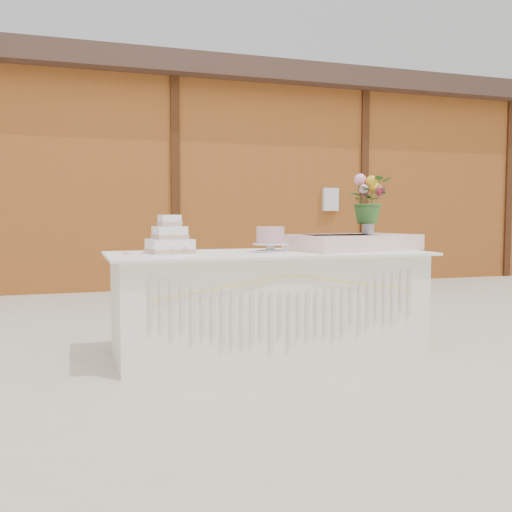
{
  "coord_description": "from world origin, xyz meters",
  "views": [
    {
      "loc": [
        -1.43,
        -4.08,
        1.04
      ],
      "look_at": [
        0.0,
        0.3,
        0.72
      ],
      "focal_mm": 40.0,
      "sensor_mm": 36.0,
      "label": 1
    }
  ],
  "objects": [
    {
      "name": "barn",
      "position": [
        -0.01,
        5.99,
        1.68
      ],
      "size": [
        12.6,
        4.6,
        3.3
      ],
      "color": "brown",
      "rests_on": "ground"
    },
    {
      "name": "flower_vase",
      "position": [
        0.89,
        0.08,
        0.96
      ],
      "size": [
        0.1,
        0.1,
        0.14
      ],
      "primitive_type": "cylinder",
      "color": "#B3B2B7",
      "rests_on": "satin_runner"
    },
    {
      "name": "cake_table",
      "position": [
        0.0,
        -0.0,
        0.39
      ],
      "size": [
        2.4,
        1.0,
        0.77
      ],
      "color": "white",
      "rests_on": "ground"
    },
    {
      "name": "pink_cake_stand",
      "position": [
        0.01,
        -0.03,
        0.88
      ],
      "size": [
        0.27,
        0.27,
        0.19
      ],
      "color": "silver",
      "rests_on": "cake_table"
    },
    {
      "name": "bouquet",
      "position": [
        0.89,
        0.08,
        1.22
      ],
      "size": [
        0.4,
        0.36,
        0.38
      ],
      "primitive_type": "imported",
      "rotation": [
        0.0,
        0.0,
        0.21
      ],
      "color": "#356528",
      "rests_on": "flower_vase"
    },
    {
      "name": "ground",
      "position": [
        0.0,
        0.0,
        0.0
      ],
      "size": [
        80.0,
        80.0,
        0.0
      ],
      "primitive_type": "plane",
      "color": "beige",
      "rests_on": "ground"
    },
    {
      "name": "loose_flowers",
      "position": [
        -0.99,
        0.07,
        0.78
      ],
      "size": [
        0.2,
        0.32,
        0.02
      ],
      "primitive_type": null,
      "rotation": [
        0.0,
        0.0,
        -0.29
      ],
      "color": "#FE9BBD",
      "rests_on": "cake_table"
    },
    {
      "name": "wedding_cake",
      "position": [
        -0.73,
        0.12,
        0.87
      ],
      "size": [
        0.35,
        0.35,
        0.28
      ],
      "rotation": [
        0.0,
        0.0,
        0.12
      ],
      "color": "white",
      "rests_on": "cake_table"
    },
    {
      "name": "satin_runner",
      "position": [
        0.73,
        0.03,
        0.83
      ],
      "size": [
        1.09,
        0.76,
        0.13
      ],
      "primitive_type": "cube",
      "rotation": [
        0.0,
        0.0,
        0.2
      ],
      "color": "#FFD0CD",
      "rests_on": "cake_table"
    }
  ]
}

